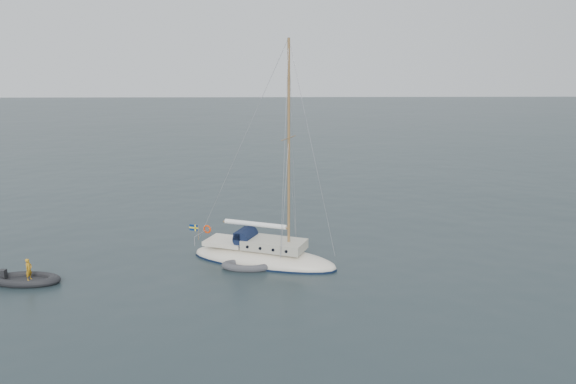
{
  "coord_description": "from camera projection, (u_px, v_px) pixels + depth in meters",
  "views": [
    {
      "loc": [
        -0.88,
        -29.76,
        10.47
      ],
      "look_at": [
        -0.05,
        0.0,
        3.63
      ],
      "focal_mm": 35.0,
      "sensor_mm": 36.0,
      "label": 1
    }
  ],
  "objects": [
    {
      "name": "sailboat",
      "position": [
        263.0,
        246.0,
        30.07
      ],
      "size": [
        8.59,
        2.58,
        12.23
      ],
      "rotation": [
        0.0,
        0.0,
        -0.38
      ],
      "color": "silver",
      "rests_on": "ground"
    },
    {
      "name": "rib",
      "position": [
        26.0,
        279.0,
        27.35
      ],
      "size": [
        3.4,
        1.55,
        1.26
      ],
      "rotation": [
        0.0,
        0.0,
        -0.07
      ],
      "color": "black",
      "rests_on": "ground"
    },
    {
      "name": "ground",
      "position": [
        289.0,
        255.0,
        31.37
      ],
      "size": [
        300.0,
        300.0,
        0.0
      ],
      "primitive_type": "plane",
      "color": "black",
      "rests_on": "ground"
    },
    {
      "name": "dinghy",
      "position": [
        247.0,
        266.0,
        29.24
      ],
      "size": [
        2.67,
        1.21,
        0.38
      ],
      "rotation": [
        0.0,
        0.0,
        -0.11
      ],
      "color": "#4C4D51",
      "rests_on": "ground"
    }
  ]
}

